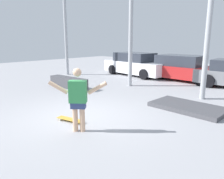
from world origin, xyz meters
TOP-DOWN VIEW (x-y plane):
  - ground_plane at (0.00, 0.00)m, footprint 36.00×36.00m
  - skateboarder at (0.81, -0.70)m, footprint 1.16×1.01m
  - skateboard at (0.10, -0.47)m, footprint 0.86×0.40m
  - grind_box at (-3.62, 2.11)m, footprint 2.25×0.64m
  - manual_pad at (1.99, 2.92)m, footprint 2.36×1.36m
  - canopy_support_left at (-4.50, 4.55)m, footprint 5.56×0.20m
  - parked_car_white at (-3.71, 7.48)m, footprint 4.61×2.20m
  - parked_car_red at (-0.71, 7.89)m, footprint 4.49×2.01m

SIDE VIEW (x-z plane):
  - ground_plane at x=0.00m, z-range 0.00..0.00m
  - skateboard at x=0.10m, z-range 0.03..0.10m
  - manual_pad at x=1.99m, z-range 0.00..0.14m
  - grind_box at x=-3.62m, z-range 0.00..0.52m
  - parked_car_red at x=-0.71m, z-range -0.03..1.38m
  - parked_car_white at x=-3.71m, z-range -0.03..1.42m
  - skateboarder at x=0.81m, z-range 0.08..1.68m
  - canopy_support_left at x=-4.50m, z-range 0.67..7.47m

